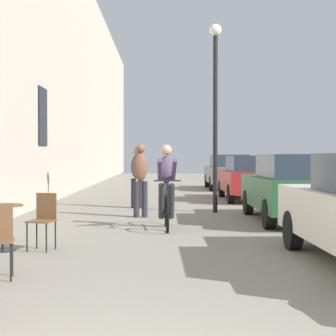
% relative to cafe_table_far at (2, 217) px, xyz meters
% --- Properties ---
extents(building_facade_left, '(0.54, 68.00, 9.77)m').
position_rel_cafe_table_far_xyz_m(building_facade_left, '(-1.29, 8.34, 4.37)').
color(building_facade_left, '#B7AD99').
rests_on(building_facade_left, ground_plane).
extents(cafe_table_far, '(0.64, 0.64, 0.72)m').
position_rel_cafe_table_far_xyz_m(cafe_table_far, '(0.00, 0.00, 0.00)').
color(cafe_table_far, black).
rests_on(cafe_table_far, ground_plane).
extents(cafe_chair_far_toward_street, '(0.46, 0.46, 0.89)m').
position_rel_cafe_table_far_xyz_m(cafe_chair_far_toward_street, '(0.62, 0.07, -0.00)').
color(cafe_chair_far_toward_street, black).
rests_on(cafe_chair_far_toward_street, ground_plane).
extents(cyclist_on_bicycle, '(0.52, 1.76, 1.74)m').
position_rel_cafe_table_far_xyz_m(cyclist_on_bicycle, '(2.58, 2.67, 0.29)').
color(cyclist_on_bicycle, black).
rests_on(cyclist_on_bicycle, ground_plane).
extents(pedestrian_near, '(0.37, 0.29, 1.76)m').
position_rel_cafe_table_far_xyz_m(pedestrian_near, '(1.97, 4.73, 0.48)').
color(pedestrian_near, '#26262D').
rests_on(pedestrian_near, ground_plane).
extents(pedestrian_mid, '(0.37, 0.28, 1.71)m').
position_rel_cafe_table_far_xyz_m(pedestrian_mid, '(1.77, 7.13, 0.45)').
color(pedestrian_mid, '#26262D').
rests_on(pedestrian_mid, ground_plane).
extents(street_lamp, '(0.32, 0.32, 4.90)m').
position_rel_cafe_table_far_xyz_m(street_lamp, '(3.87, 5.83, 2.59)').
color(street_lamp, black).
rests_on(street_lamp, ground_plane).
extents(parked_car_second, '(1.82, 4.27, 1.52)m').
position_rel_cafe_table_far_xyz_m(parked_car_second, '(5.45, 3.81, 0.26)').
color(parked_car_second, '#23512D').
rests_on(parked_car_second, ground_plane).
extents(parked_car_third, '(1.78, 4.19, 1.49)m').
position_rel_cafe_table_far_xyz_m(parked_car_third, '(5.41, 9.84, 0.25)').
color(parked_car_third, maroon).
rests_on(parked_car_third, ground_plane).
extents(parked_car_fourth, '(1.85, 4.33, 1.54)m').
position_rel_cafe_table_far_xyz_m(parked_car_fourth, '(5.40, 16.06, 0.27)').
color(parked_car_fourth, '#595960').
rests_on(parked_car_fourth, ground_plane).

